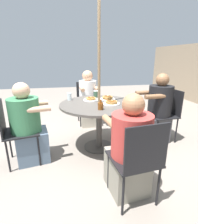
# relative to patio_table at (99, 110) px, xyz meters

# --- Properties ---
(ground_plane) EXTENTS (12.00, 12.00, 0.00)m
(ground_plane) POSITION_rel_patio_table_xyz_m (0.00, 0.00, -0.63)
(ground_plane) COLOR gray
(patio_table) EXTENTS (1.18, 1.18, 0.73)m
(patio_table) POSITION_rel_patio_table_xyz_m (0.00, 0.00, 0.00)
(patio_table) COLOR #4C4742
(patio_table) RESTS_ON ground
(umbrella_pole) EXTENTS (0.04, 0.04, 2.25)m
(umbrella_pole) POSITION_rel_patio_table_xyz_m (0.00, 0.00, 0.50)
(umbrella_pole) COLOR #846B4C
(umbrella_pole) RESTS_ON ground
(patio_chair_north) EXTENTS (0.44, 0.44, 0.88)m
(patio_chair_north) POSITION_rel_patio_table_xyz_m (-1.19, -0.03, -0.12)
(patio_chair_north) COLOR black
(patio_chair_north) RESTS_ON ground
(diner_north) EXTENTS (0.52, 0.36, 1.14)m
(diner_north) POSITION_rel_patio_table_xyz_m (-1.01, -0.03, -0.11)
(diner_north) COLOR beige
(diner_north) RESTS_ON ground
(patio_chair_east) EXTENTS (0.50, 0.50, 0.88)m
(patio_chair_east) POSITION_rel_patio_table_xyz_m (0.22, -1.17, -0.12)
(patio_chair_east) COLOR black
(patio_chair_east) RESTS_ON ground
(diner_east) EXTENTS (0.45, 0.54, 1.10)m
(diner_east) POSITION_rel_patio_table_xyz_m (0.19, -0.99, -0.14)
(diner_east) COLOR slate
(diner_east) RESTS_ON ground
(patio_chair_south) EXTENTS (0.48, 0.48, 0.88)m
(patio_chair_south) POSITION_rel_patio_table_xyz_m (1.18, 0.13, -0.12)
(patio_chair_south) COLOR black
(patio_chair_south) RESTS_ON ground
(diner_south) EXTENTS (0.54, 0.43, 1.08)m
(diner_south) POSITION_rel_patio_table_xyz_m (1.00, 0.11, -0.15)
(diner_south) COLOR gray
(diner_south) RESTS_ON ground
(patio_chair_west) EXTENTS (0.45, 0.45, 0.88)m
(patio_chair_west) POSITION_rel_patio_table_xyz_m (-0.07, 1.19, -0.12)
(patio_chair_west) COLOR black
(patio_chair_west) RESTS_ON ground
(diner_west) EXTENTS (0.41, 0.57, 1.15)m
(diner_west) POSITION_rel_patio_table_xyz_m (-0.06, 1.01, -0.11)
(diner_west) COLOR #3D3D42
(diner_west) RESTS_ON ground
(pancake_plate_a) EXTENTS (0.25, 0.25, 0.06)m
(pancake_plate_a) POSITION_rel_patio_table_xyz_m (-0.21, -0.09, 0.12)
(pancake_plate_a) COLOR white
(pancake_plate_a) RESTS_ON patio_table
(pancake_plate_b) EXTENTS (0.25, 0.25, 0.06)m
(pancake_plate_b) POSITION_rel_patio_table_xyz_m (0.08, 0.17, 0.12)
(pancake_plate_b) COLOR white
(pancake_plate_b) RESTS_ON patio_table
(pancake_plate_c) EXTENTS (0.25, 0.25, 0.07)m
(pancake_plate_c) POSITION_rel_patio_table_xyz_m (-0.21, 0.18, 0.12)
(pancake_plate_c) COLOR white
(pancake_plate_c) RESTS_ON patio_table
(syrup_bottle) EXTENTS (0.09, 0.07, 0.13)m
(syrup_bottle) POSITION_rel_patio_table_xyz_m (0.32, -0.04, 0.15)
(syrup_bottle) COLOR brown
(syrup_bottle) RESTS_ON patio_table
(coffee_cup) EXTENTS (0.09, 0.09, 0.11)m
(coffee_cup) POSITION_rel_patio_table_xyz_m (-0.45, 0.04, 0.15)
(coffee_cup) COLOR #33513D
(coffee_cup) RESTS_ON patio_table
(drinking_glass_a) EXTENTS (0.07, 0.07, 0.12)m
(drinking_glass_a) POSITION_rel_patio_table_xyz_m (-0.28, -0.43, 0.16)
(drinking_glass_a) COLOR silver
(drinking_glass_a) RESTS_ON patio_table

